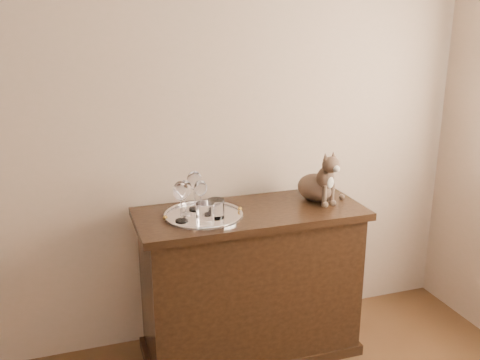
{
  "coord_description": "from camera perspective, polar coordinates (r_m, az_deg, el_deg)",
  "views": [
    {
      "loc": [
        -0.29,
        -0.53,
        1.82
      ],
      "look_at": [
        0.54,
        1.95,
        1.02
      ],
      "focal_mm": 40.0,
      "sensor_mm": 36.0,
      "label": 1
    }
  ],
  "objects": [
    {
      "name": "tumbler_a",
      "position": [
        2.66,
        -2.6,
        -3.08
      ],
      "size": [
        0.09,
        0.09,
        0.1
      ],
      "primitive_type": "cylinder",
      "color": "silver",
      "rests_on": "tray"
    },
    {
      "name": "tray",
      "position": [
        2.71,
        -3.91,
        -3.84
      ],
      "size": [
        0.4,
        0.4,
        0.01
      ],
      "primitive_type": "cylinder",
      "color": "white",
      "rests_on": "sideboard"
    },
    {
      "name": "wine_glass_c",
      "position": [
        2.61,
        -6.3,
        -2.27
      ],
      "size": [
        0.08,
        0.08,
        0.2
      ],
      "primitive_type": null,
      "color": "silver",
      "rests_on": "tray"
    },
    {
      "name": "cat",
      "position": [
        2.94,
        8.18,
        0.57
      ],
      "size": [
        0.34,
        0.33,
        0.29
      ],
      "primitive_type": null,
      "rotation": [
        0.0,
        0.0,
        0.23
      ],
      "color": "#49392B",
      "rests_on": "sideboard"
    },
    {
      "name": "wine_glass_a",
      "position": [
        2.7,
        -5.86,
        -1.87
      ],
      "size": [
        0.07,
        0.07,
        0.18
      ],
      "primitive_type": null,
      "color": "silver",
      "rests_on": "tray"
    },
    {
      "name": "tumbler_b",
      "position": [
        2.6,
        -3.74,
        -3.5
      ],
      "size": [
        0.09,
        0.09,
        0.1
      ],
      "primitive_type": "cylinder",
      "color": "silver",
      "rests_on": "tray"
    },
    {
      "name": "wine_glass_b",
      "position": [
        2.76,
        -4.87,
        -1.12
      ],
      "size": [
        0.08,
        0.08,
        0.21
      ],
      "primitive_type": null,
      "color": "white",
      "rests_on": "tray"
    },
    {
      "name": "sideboard",
      "position": [
        2.97,
        1.1,
        -10.97
      ],
      "size": [
        1.2,
        0.5,
        0.85
      ],
      "primitive_type": null,
      "color": "black",
      "rests_on": "ground"
    },
    {
      "name": "wine_glass_d",
      "position": [
        2.72,
        -4.2,
        -1.77
      ],
      "size": [
        0.07,
        0.07,
        0.17
      ],
      "primitive_type": null,
      "color": "white",
      "rests_on": "tray"
    },
    {
      "name": "wall_back",
      "position": [
        2.83,
        -12.57,
        7.09
      ],
      "size": [
        4.0,
        0.1,
        2.7
      ],
      "primitive_type": "cube",
      "color": "tan",
      "rests_on": "ground"
    }
  ]
}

